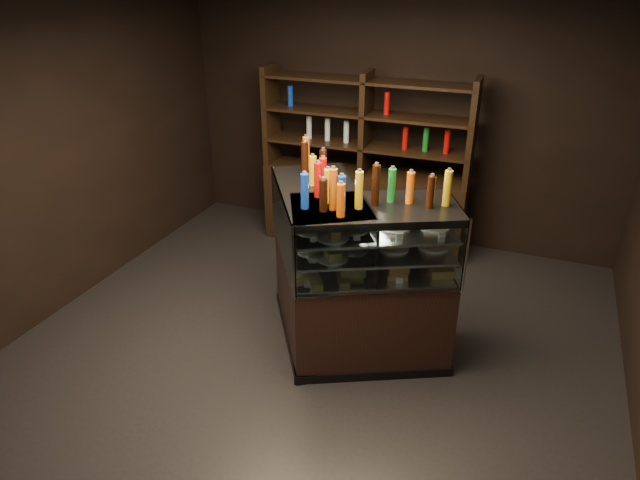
# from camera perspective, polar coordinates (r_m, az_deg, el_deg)

# --- Properties ---
(ground) EXTENTS (5.00, 5.00, 0.00)m
(ground) POSITION_cam_1_polar(r_m,az_deg,el_deg) (5.07, -0.66, -10.63)
(ground) COLOR black
(ground) RESTS_ON ground
(room_shell) EXTENTS (5.02, 5.02, 3.01)m
(room_shell) POSITION_cam_1_polar(r_m,az_deg,el_deg) (4.19, -0.79, 11.02)
(room_shell) COLOR black
(room_shell) RESTS_ON ground
(display_case) EXTENTS (1.83, 1.43, 1.40)m
(display_case) POSITION_cam_1_polar(r_m,az_deg,el_deg) (4.83, 2.47, -5.94)
(display_case) COLOR black
(display_case) RESTS_ON ground
(food_display) EXTENTS (1.47, 1.08, 0.43)m
(food_display) POSITION_cam_1_polar(r_m,az_deg,el_deg) (4.53, 2.60, 0.55)
(food_display) COLOR #C79447
(food_display) RESTS_ON display_case
(bottles_top) EXTENTS (1.31, 0.94, 0.30)m
(bottles_top) POSITION_cam_1_polar(r_m,az_deg,el_deg) (4.35, 2.76, 5.99)
(bottles_top) COLOR silver
(bottles_top) RESTS_ON display_case
(potted_conifer) EXTENTS (0.39, 0.39, 0.82)m
(potted_conifer) POSITION_cam_1_polar(r_m,az_deg,el_deg) (4.92, 10.28, -5.72)
(potted_conifer) COLOR black
(potted_conifer) RESTS_ON ground
(back_shelving) EXTENTS (2.31, 0.48, 2.00)m
(back_shelving) POSITION_cam_1_polar(r_m,az_deg,el_deg) (6.52, 4.34, 4.41)
(back_shelving) COLOR black
(back_shelving) RESTS_ON ground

